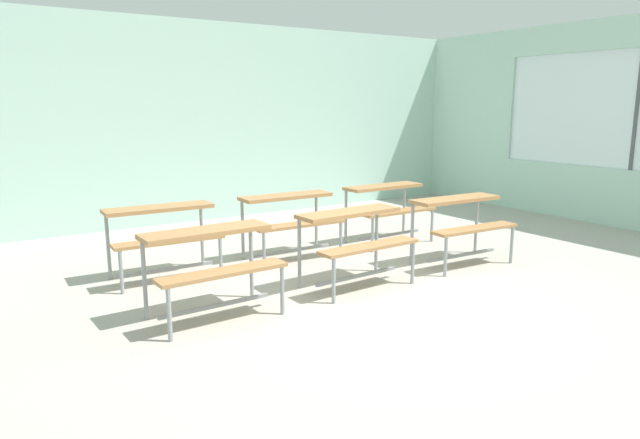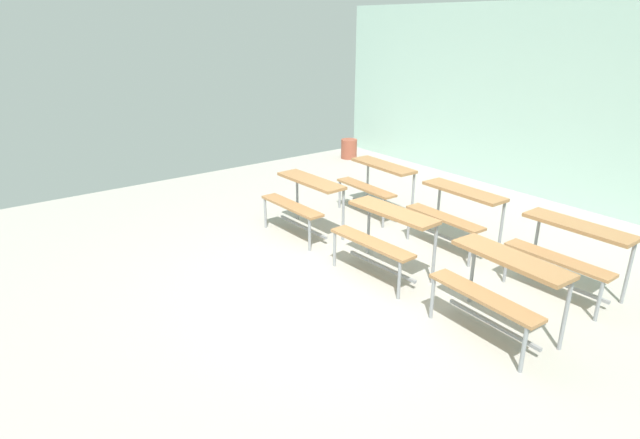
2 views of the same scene
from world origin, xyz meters
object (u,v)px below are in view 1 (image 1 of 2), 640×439
at_px(desk_bench_r1c2, 388,200).
at_px(desk_bench_r0c1, 356,230).
at_px(desk_bench_r1c1, 291,211).
at_px(desk_bench_r0c0, 212,252).
at_px(desk_bench_r0c2, 462,215).
at_px(desk_bench_r1c0, 163,225).

bearing_deg(desk_bench_r1c2, desk_bench_r0c1, -140.17).
height_order(desk_bench_r0c1, desk_bench_r1c2, same).
distance_m(desk_bench_r0c1, desk_bench_r1c1, 1.23).
height_order(desk_bench_r0c0, desk_bench_r0c1, same).
relative_size(desk_bench_r0c0, desk_bench_r1c1, 1.00).
height_order(desk_bench_r0c0, desk_bench_r0c2, same).
bearing_deg(desk_bench_r1c0, desk_bench_r0c0, -88.26).
height_order(desk_bench_r1c1, desk_bench_r1c2, same).
height_order(desk_bench_r0c1, desk_bench_r1c0, same).
relative_size(desk_bench_r0c2, desk_bench_r1c0, 1.01).
relative_size(desk_bench_r0c2, desk_bench_r1c1, 1.01).
bearing_deg(desk_bench_r1c2, desk_bench_r1c1, 179.34).
bearing_deg(desk_bench_r0c1, desk_bench_r1c1, 87.97).
distance_m(desk_bench_r0c1, desk_bench_r1c2, 1.90).
distance_m(desk_bench_r1c0, desk_bench_r1c2, 2.96).
distance_m(desk_bench_r0c2, desk_bench_r1c0, 3.25).
xyz_separation_m(desk_bench_r0c0, desk_bench_r1c2, (2.97, 1.24, 0.00)).
relative_size(desk_bench_r0c0, desk_bench_r0c2, 0.99).
xyz_separation_m(desk_bench_r0c2, desk_bench_r1c1, (-1.49, 1.24, 0.00)).
distance_m(desk_bench_r0c0, desk_bench_r0c1, 1.52).
bearing_deg(desk_bench_r1c2, desk_bench_r0c2, -89.04).
bearing_deg(desk_bench_r0c2, desk_bench_r0c0, -177.15).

